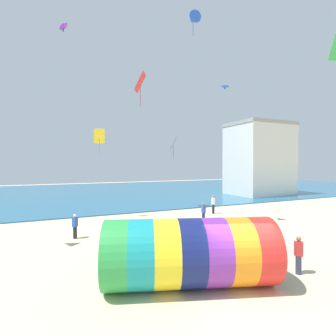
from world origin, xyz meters
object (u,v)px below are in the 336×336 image
at_px(bystander_near_water, 213,204).
at_px(bystander_mid_beach, 75,226).
at_px(kite_handler, 299,255).
at_px(kite_red_diamond, 140,83).
at_px(kite_purple_parafoil, 63,26).
at_px(kite_blue_parafoil, 225,86).
at_px(giant_inflatable_tube, 190,252).
at_px(kite_purple_diamond, 173,144).
at_px(kite_blue_delta, 193,19).
at_px(bystander_far_left, 203,212).
at_px(kite_yellow_diamond, 99,136).

relative_size(bystander_near_water, bystander_mid_beach, 1.14).
distance_m(kite_handler, kite_red_diamond, 12.28).
relative_size(kite_purple_parafoil, bystander_mid_beach, 0.71).
height_order(kite_blue_parafoil, bystander_near_water, kite_blue_parafoil).
xyz_separation_m(giant_inflatable_tube, kite_purple_diamond, (6.91, 15.99, 5.54)).
xyz_separation_m(kite_blue_delta, kite_blue_parafoil, (5.03, 2.92, -3.50)).
xyz_separation_m(kite_handler, kite_purple_parafoil, (-8.85, 10.56, 12.86)).
xyz_separation_m(bystander_mid_beach, bystander_far_left, (9.81, 0.45, 0.05)).
bearing_deg(kite_blue_parafoil, kite_purple_diamond, 119.39).
height_order(kite_purple_diamond, kite_yellow_diamond, kite_yellow_diamond).
relative_size(kite_handler, bystander_far_left, 0.99).
height_order(giant_inflatable_tube, kite_blue_delta, kite_blue_delta).
bearing_deg(kite_blue_delta, bystander_far_left, 34.08).
relative_size(kite_purple_parafoil, bystander_near_water, 0.62).
bearing_deg(kite_blue_parafoil, giant_inflatable_tube, -131.65).
relative_size(kite_purple_diamond, bystander_near_water, 1.29).
bearing_deg(kite_purple_parafoil, bystander_near_water, 10.56).
bearing_deg(bystander_far_left, kite_handler, -98.69).
xyz_separation_m(kite_purple_parafoil, bystander_mid_beach, (0.58, -0.93, -12.91)).
distance_m(kite_handler, kite_blue_parafoil, 16.98).
relative_size(giant_inflatable_tube, kite_blue_parafoil, 8.14).
height_order(giant_inflatable_tube, bystander_mid_beach, giant_inflatable_tube).
bearing_deg(bystander_mid_beach, kite_purple_parafoil, 122.04).
bearing_deg(kite_red_diamond, kite_blue_parafoil, 26.10).
height_order(kite_red_diamond, bystander_far_left, kite_red_diamond).
bearing_deg(giant_inflatable_tube, kite_yellow_diamond, 94.32).
relative_size(kite_purple_diamond, kite_yellow_diamond, 1.08).
relative_size(giant_inflatable_tube, kite_red_diamond, 3.49).
relative_size(giant_inflatable_tube, kite_yellow_diamond, 3.30).
bearing_deg(bystander_far_left, kite_blue_delta, -145.92).
height_order(kite_blue_parafoil, kite_purple_diamond, kite_blue_parafoil).
xyz_separation_m(kite_blue_delta, kite_yellow_diamond, (-5.77, 5.92, -8.27)).
bearing_deg(kite_blue_parafoil, kite_blue_delta, -149.84).
distance_m(kite_handler, bystander_near_water, 13.80).
bearing_deg(kite_red_diamond, kite_purple_parafoil, 140.47).
bearing_deg(bystander_near_water, giant_inflatable_tube, -127.50).
xyz_separation_m(kite_blue_parafoil, kite_purple_diamond, (-2.83, 5.03, -5.01)).
xyz_separation_m(kite_yellow_diamond, bystander_mid_beach, (-2.43, -5.29, -6.30)).
bearing_deg(kite_yellow_diamond, kite_blue_parafoil, -15.53).
xyz_separation_m(bystander_near_water, bystander_mid_beach, (-12.76, -3.41, -0.13)).
distance_m(kite_red_diamond, bystander_near_water, 13.97).
height_order(kite_blue_delta, kite_purple_diamond, kite_blue_delta).
xyz_separation_m(kite_purple_diamond, kite_purple_parafoil, (-10.98, -6.39, 6.85)).
bearing_deg(kite_blue_delta, kite_handler, -89.60).
height_order(kite_blue_delta, bystander_near_water, kite_blue_delta).
relative_size(kite_handler, kite_purple_parafoil, 1.48).
bearing_deg(kite_handler, bystander_near_water, 71.02).
height_order(bystander_mid_beach, bystander_far_left, bystander_far_left).
bearing_deg(kite_purple_parafoil, kite_blue_delta, -10.07).
relative_size(kite_blue_parafoil, kite_yellow_diamond, 0.41).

